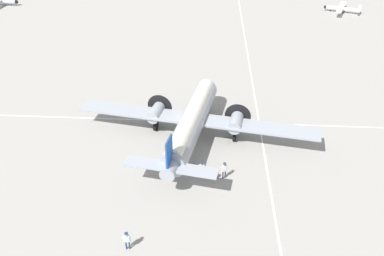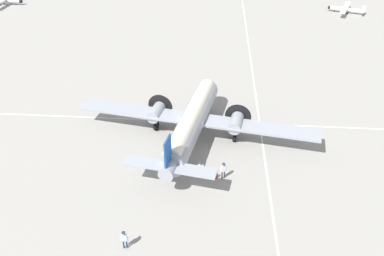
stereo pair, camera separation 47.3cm
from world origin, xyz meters
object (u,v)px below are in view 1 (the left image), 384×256
object	(u,v)px
airliner_main	(193,119)
passenger_boarding	(224,169)
suitcase_near_door	(216,175)
light_aircraft_distant	(342,8)
light_aircraft_taxiing	(0,1)
crew_foreground	(127,239)
suitcase_upright_spare	(213,176)
ramp_agent	(202,168)

from	to	relation	value
airliner_main	passenger_boarding	world-z (taller)	airliner_main
suitcase_near_door	light_aircraft_distant	size ratio (longest dim) A/B	0.06
airliner_main	light_aircraft_taxiing	distance (m)	67.48
crew_foreground	light_aircraft_distant	size ratio (longest dim) A/B	0.17
suitcase_upright_spare	light_aircraft_taxiing	bearing A→B (deg)	130.74
airliner_main	light_aircraft_taxiing	bearing A→B (deg)	52.78
airliner_main	suitcase_near_door	distance (m)	6.90
passenger_boarding	airliner_main	bearing A→B (deg)	91.99
crew_foreground	suitcase_near_door	distance (m)	10.59
light_aircraft_distant	light_aircraft_taxiing	size ratio (longest dim) A/B	0.85
passenger_boarding	light_aircraft_distant	bearing A→B (deg)	39.90
crew_foreground	light_aircraft_distant	distance (m)	70.84
airliner_main	light_aircraft_distant	size ratio (longest dim) A/B	2.64
crew_foreground	ramp_agent	size ratio (longest dim) A/B	0.96
light_aircraft_taxiing	ramp_agent	bearing A→B (deg)	-51.67
airliner_main	light_aircraft_distant	xyz separation A→B (m)	(28.26, 48.65, -1.62)
suitcase_upright_spare	light_aircraft_taxiing	xyz separation A→B (m)	(-48.02, 55.75, 0.59)
ramp_agent	suitcase_upright_spare	size ratio (longest dim) A/B	2.92
passenger_boarding	light_aircraft_taxiing	distance (m)	74.15
airliner_main	light_aircraft_taxiing	world-z (taller)	airliner_main
crew_foreground	ramp_agent	xyz separation A→B (m)	(5.02, 8.34, 0.04)
airliner_main	suitcase_near_door	world-z (taller)	airliner_main
crew_foreground	light_aircraft_taxiing	bearing A→B (deg)	115.73
passenger_boarding	suitcase_near_door	world-z (taller)	passenger_boarding
ramp_agent	suitcase_near_door	world-z (taller)	ramp_agent
ramp_agent	light_aircraft_distant	size ratio (longest dim) A/B	0.18
passenger_boarding	suitcase_near_door	size ratio (longest dim) A/B	3.06
ramp_agent	light_aircraft_taxiing	size ratio (longest dim) A/B	0.15
ramp_agent	light_aircraft_distant	bearing A→B (deg)	56.19
passenger_boarding	light_aircraft_distant	world-z (taller)	light_aircraft_distant
light_aircraft_taxiing	suitcase_near_door	bearing A→B (deg)	-50.82
light_aircraft_taxiing	passenger_boarding	bearing A→B (deg)	-50.45
passenger_boarding	light_aircraft_distant	distance (m)	60.24
suitcase_near_door	light_aircraft_taxiing	size ratio (longest dim) A/B	0.05
crew_foreground	passenger_boarding	world-z (taller)	passenger_boarding
ramp_agent	suitcase_upright_spare	world-z (taller)	ramp_agent
light_aircraft_distant	light_aircraft_taxiing	world-z (taller)	light_aircraft_taxiing
suitcase_near_door	suitcase_upright_spare	distance (m)	0.28
suitcase_near_door	ramp_agent	bearing A→B (deg)	-176.37
crew_foreground	light_aircraft_distant	world-z (taller)	light_aircraft_distant
suitcase_near_door	light_aircraft_distant	distance (m)	60.48
suitcase_upright_spare	light_aircraft_distant	distance (m)	60.71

